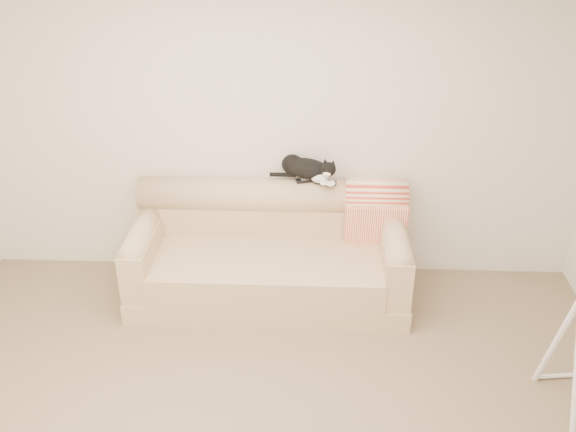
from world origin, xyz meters
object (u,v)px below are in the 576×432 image
object	(u,v)px
remote_a	(307,180)
tuxedo_cat	(307,169)
sofa	(269,255)
remote_b	(326,183)

from	to	relation	value
remote_a	tuxedo_cat	distance (m)	0.09
sofa	remote_a	distance (m)	0.68
sofa	tuxedo_cat	size ratio (longest dim) A/B	4.02
remote_a	remote_b	xyz separation A→B (m)	(0.15, -0.04, -0.00)
remote_b	tuxedo_cat	bearing A→B (deg)	161.27
sofa	remote_a	bearing A→B (deg)	40.14
remote_b	tuxedo_cat	xyz separation A→B (m)	(-0.15, 0.05, 0.10)
remote_a	remote_b	world-z (taller)	remote_a
remote_b	tuxedo_cat	distance (m)	0.18
remote_b	sofa	bearing A→B (deg)	-154.41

